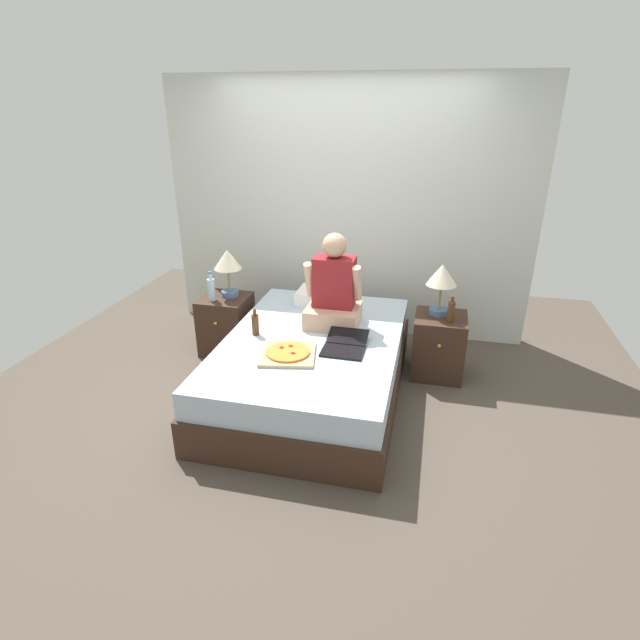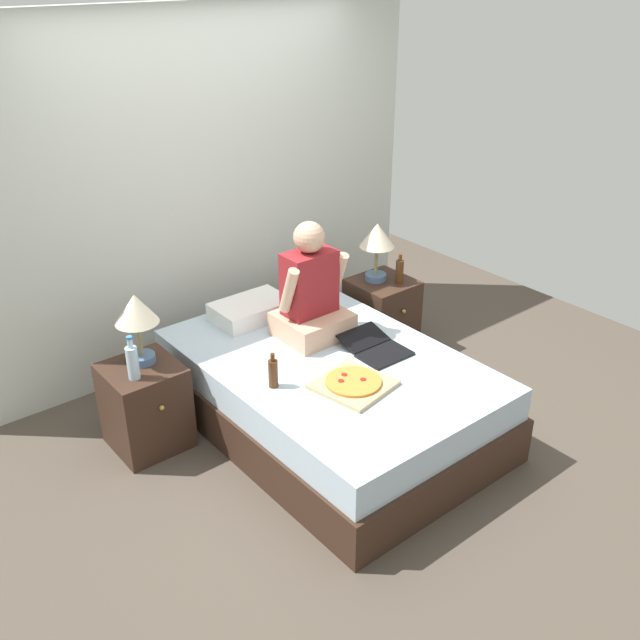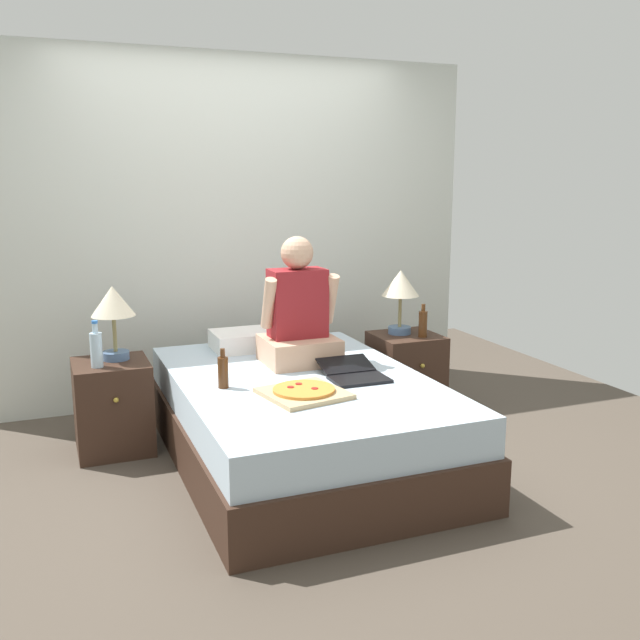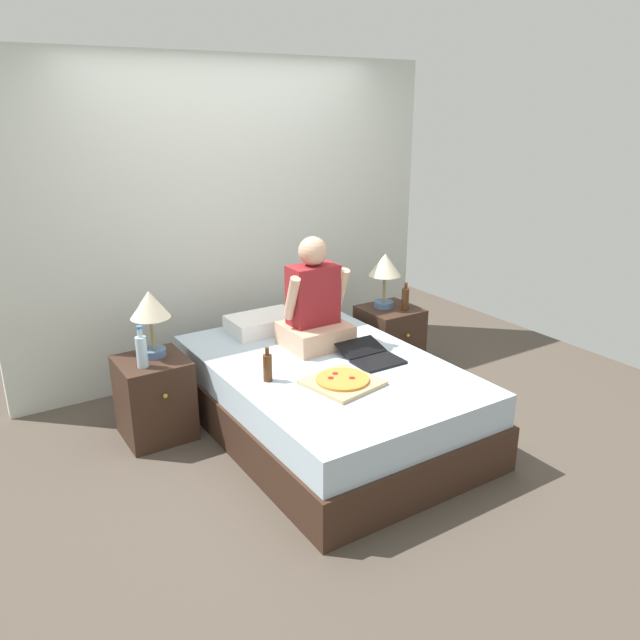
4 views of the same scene
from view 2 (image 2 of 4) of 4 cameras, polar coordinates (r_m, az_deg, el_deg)
name	(u,v)px [view 2 (image 2 of 4)]	position (r m, az deg, el deg)	size (l,w,h in m)	color
ground_plane	(329,425)	(4.73, 0.74, -8.39)	(5.64, 5.64, 0.00)	#4C4238
wall_back	(204,191)	(5.23, -9.27, 10.15)	(3.64, 0.12, 2.50)	silver
bed	(329,393)	(4.59, 0.76, -5.84)	(1.41, 2.10, 0.51)	#382319
nightstand_left	(146,406)	(4.55, -13.78, -6.69)	(0.44, 0.47, 0.56)	#382319
lamp_on_left_nightstand	(136,314)	(4.31, -14.49, 0.48)	(0.26, 0.26, 0.45)	#4C6B93
water_bottle	(133,362)	(4.25, -14.77, -3.23)	(0.07, 0.07, 0.28)	silver
nightstand_right	(381,314)	(5.53, 4.94, 0.51)	(0.44, 0.47, 0.56)	#382319
lamp_on_right_nightstand	(377,239)	(5.30, 4.59, 6.45)	(0.26, 0.26, 0.45)	#4C6B93
beer_bottle	(400,271)	(5.36, 6.38, 3.92)	(0.06, 0.06, 0.23)	#512D14
pillow	(251,310)	(4.94, -5.53, 0.83)	(0.52, 0.34, 0.12)	white
person_seated	(311,295)	(4.60, -0.73, 2.01)	(0.47, 0.40, 0.78)	tan
laptop	(377,349)	(4.53, 4.62, -2.31)	(0.32, 0.42, 0.07)	black
pizza_box	(353,384)	(4.17, 2.68, -5.11)	(0.47, 0.47, 0.05)	tan
beer_bottle_on_bed	(273,373)	(4.14, -3.77, -4.24)	(0.06, 0.06, 0.22)	#4C2811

